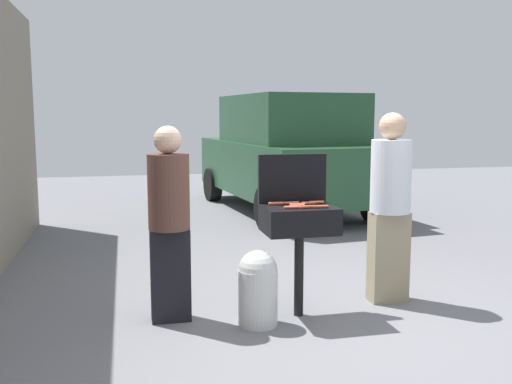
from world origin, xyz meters
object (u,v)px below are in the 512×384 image
(hot_dog_1, at_px, (306,207))
(hot_dog_4, at_px, (276,203))
(bbq_grill, at_px, (299,224))
(hot_dog_3, at_px, (297,206))
(hot_dog_5, at_px, (292,207))
(propane_tank, at_px, (258,286))
(hot_dog_0, at_px, (291,203))
(person_left, at_px, (169,217))
(person_right, at_px, (390,200))
(hot_dog_8, at_px, (320,207))
(hot_dog_6, at_px, (317,202))
(parked_minivan, at_px, (286,153))
(hot_dog_7, at_px, (308,203))
(hot_dog_2, at_px, (297,205))

(hot_dog_1, relative_size, hot_dog_4, 1.00)
(bbq_grill, height_order, hot_dog_3, hot_dog_3)
(hot_dog_5, bearing_deg, propane_tank, -172.92)
(bbq_grill, distance_m, hot_dog_0, 0.20)
(hot_dog_1, distance_m, person_left, 1.11)
(person_right, bearing_deg, hot_dog_8, 37.49)
(hot_dog_0, xyz_separation_m, propane_tank, (-0.35, -0.26, -0.63))
(hot_dog_6, relative_size, parked_minivan, 0.03)
(hot_dog_7, distance_m, hot_dog_8, 0.20)
(hot_dog_5, xyz_separation_m, person_right, (1.01, 0.29, -0.02))
(hot_dog_1, bearing_deg, hot_dog_5, 176.50)
(hot_dog_6, xyz_separation_m, person_right, (0.72, 0.08, -0.02))
(bbq_grill, distance_m, hot_dog_1, 0.19)
(hot_dog_0, xyz_separation_m, hot_dog_8, (0.18, -0.24, 0.00))
(bbq_grill, relative_size, propane_tank, 1.52)
(hot_dog_5, xyz_separation_m, parked_minivan, (1.46, 5.26, 0.08))
(hot_dog_0, xyz_separation_m, hot_dog_1, (0.06, -0.23, 0.00))
(bbq_grill, xyz_separation_m, hot_dog_5, (-0.10, -0.11, 0.16))
(hot_dog_3, distance_m, parked_minivan, 5.39)
(hot_dog_0, relative_size, hot_dog_4, 1.00)
(hot_dog_0, height_order, propane_tank, hot_dog_0)
(hot_dog_1, bearing_deg, parked_minivan, 75.73)
(person_right, distance_m, parked_minivan, 4.99)
(hot_dog_4, height_order, hot_dog_5, same)
(propane_tank, distance_m, parked_minivan, 5.62)
(hot_dog_3, height_order, hot_dog_7, same)
(hot_dog_5, bearing_deg, hot_dog_3, 42.09)
(person_left, bearing_deg, person_right, 10.30)
(bbq_grill, xyz_separation_m, person_left, (-1.07, 0.12, 0.08))
(hot_dog_1, relative_size, hot_dog_2, 1.00)
(person_right, bearing_deg, propane_tank, 29.72)
(hot_dog_5, bearing_deg, parked_minivan, 74.50)
(hot_dog_7, xyz_separation_m, hot_dog_8, (0.04, -0.20, 0.00))
(hot_dog_5, height_order, hot_dog_8, same)
(hot_dog_5, bearing_deg, hot_dog_7, 42.32)
(hot_dog_1, relative_size, hot_dog_8, 1.00)
(hot_dog_0, distance_m, propane_tank, 0.77)
(hot_dog_0, distance_m, hot_dog_6, 0.22)
(hot_dog_2, xyz_separation_m, hot_dog_8, (0.15, -0.15, 0.00))
(hot_dog_8, bearing_deg, person_left, 168.42)
(person_left, distance_m, person_right, 1.98)
(hot_dog_1, xyz_separation_m, hot_dog_3, (-0.06, 0.06, 0.00))
(hot_dog_4, distance_m, hot_dog_5, 0.24)
(hot_dog_6, xyz_separation_m, person_left, (-1.25, 0.02, -0.08))
(hot_dog_7, distance_m, person_right, 0.81)
(hot_dog_5, relative_size, person_left, 0.08)
(propane_tank, height_order, person_right, person_right)
(bbq_grill, height_order, hot_dog_0, hot_dog_0)
(person_right, bearing_deg, bbq_grill, 27.20)
(hot_dog_1, relative_size, hot_dog_3, 1.00)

